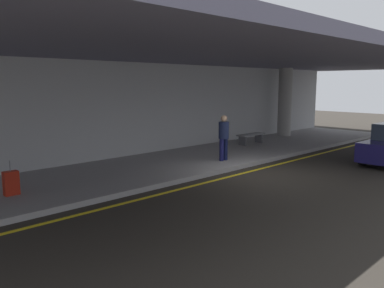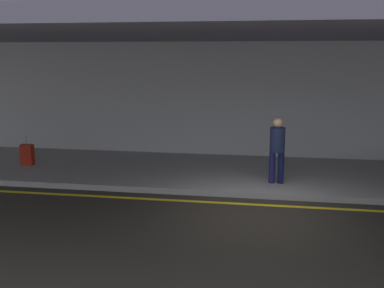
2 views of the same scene
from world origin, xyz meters
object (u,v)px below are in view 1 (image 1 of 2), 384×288
person_waiting_for_ride (224,135)px  bench_metal (251,137)px  suitcase_upright_primary (11,183)px  support_column_left_mid (285,102)px

person_waiting_for_ride → bench_metal: 4.35m
person_waiting_for_ride → suitcase_upright_primary: bearing=-70.4°
suitcase_upright_primary → bench_metal: (11.22, 0.98, 0.04)m
support_column_left_mid → suitcase_upright_primary: bearing=-174.0°
support_column_left_mid → suitcase_upright_primary: (-14.93, -1.57, -1.51)m
support_column_left_mid → bench_metal: (-3.71, -0.59, -1.47)m
person_waiting_for_ride → bench_metal: bearing=139.6°
person_waiting_for_ride → support_column_left_mid: bearing=132.7°
support_column_left_mid → suitcase_upright_primary: support_column_left_mid is taller
suitcase_upright_primary → bench_metal: size_ratio=0.56×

